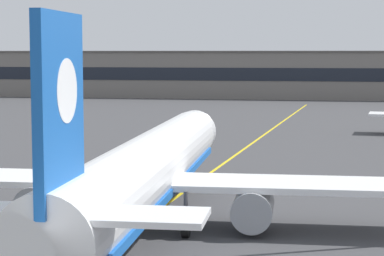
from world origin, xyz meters
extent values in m
cube|color=yellow|center=(0.00, 30.00, 0.00)|extent=(11.67, 179.66, 0.01)
cylinder|color=white|center=(-0.28, 13.60, 3.50)|extent=(5.27, 36.13, 3.80)
cone|color=white|center=(-1.07, 32.88, 3.50)|extent=(3.71, 2.75, 3.61)
cone|color=white|center=(0.52, -5.78, 3.90)|extent=(2.96, 2.91, 2.85)
cube|color=blue|center=(-0.28, 13.60, 2.46)|extent=(5.08, 33.24, 0.44)
cube|color=black|center=(-0.99, 30.99, 4.17)|extent=(2.89, 1.22, 0.60)
cube|color=white|center=(-0.30, 14.20, 2.65)|extent=(32.17, 6.11, 0.36)
cylinder|color=gray|center=(-6.46, 12.95, 1.43)|extent=(2.45, 3.69, 2.30)
cylinder|color=black|center=(-6.53, 14.79, 1.43)|extent=(1.96, 0.26, 1.95)
cylinder|color=gray|center=(5.93, 13.45, 1.43)|extent=(2.45, 3.69, 2.30)
cylinder|color=black|center=(5.86, 15.30, 1.43)|extent=(1.96, 0.26, 1.95)
cube|color=blue|center=(0.37, -2.19, 8.05)|extent=(0.60, 4.81, 7.20)
cylinder|color=white|center=(0.36, -1.89, 8.77)|extent=(0.54, 2.42, 2.40)
cube|color=white|center=(0.39, -2.79, 4.36)|extent=(11.11, 3.25, 0.24)
cylinder|color=#4C4C51|center=(-0.87, 28.09, 1.48)|extent=(0.24, 0.24, 1.60)
cylinder|color=black|center=(-0.87, 28.09, 0.45)|extent=(0.44, 0.92, 0.90)
cylinder|color=#4C4C51|center=(-2.79, 11.49, 1.77)|extent=(0.24, 0.24, 1.60)
cylinder|color=black|center=(-2.79, 11.49, 0.65)|extent=(0.45, 1.32, 1.30)
cylinder|color=#4C4C51|center=(2.40, 11.71, 1.77)|extent=(0.24, 0.24, 1.60)
cylinder|color=black|center=(2.40, 11.71, 0.65)|extent=(0.45, 1.32, 1.30)
cone|color=orange|center=(-0.34, 29.63, 0.28)|extent=(0.36, 0.36, 0.55)
cylinder|color=white|center=(-0.34, 29.63, 0.30)|extent=(0.23, 0.23, 0.07)
cube|color=orange|center=(-0.34, 29.63, 0.01)|extent=(0.44, 0.44, 0.03)
cube|color=slate|center=(-6.64, 139.58, 5.06)|extent=(140.97, 12.00, 10.12)
cube|color=black|center=(-6.64, 133.53, 5.46)|extent=(135.33, 0.12, 2.80)
cube|color=#4E4A47|center=(-6.64, 139.58, 10.32)|extent=(141.37, 12.40, 0.40)
camera|label=1|loc=(10.08, -28.26, 10.18)|focal=70.37mm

